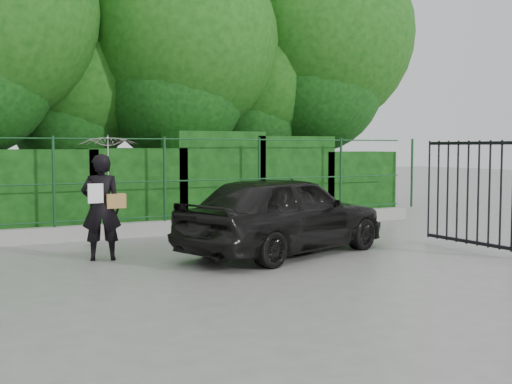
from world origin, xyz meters
name	(u,v)px	position (x,y,z in m)	size (l,w,h in m)	color
ground	(244,272)	(0.00, 0.00, 0.00)	(80.00, 80.00, 0.00)	gray
kerb	(147,229)	(0.00, 4.50, 0.15)	(14.00, 0.25, 0.30)	#9E9E99
fence	(157,179)	(0.22, 4.50, 1.20)	(14.13, 0.06, 1.80)	#133F1D
hedge	(129,186)	(-0.08, 5.50, 1.01)	(14.20, 1.20, 2.25)	black
trees	(147,41)	(1.14, 7.74, 4.62)	(17.10, 6.15, 8.08)	black
gate	(500,187)	(4.60, -0.72, 1.19)	(0.22, 2.33, 2.36)	black
woman	(106,178)	(-1.52, 2.08, 1.36)	(1.00, 0.97, 2.09)	black
car	(284,214)	(1.37, 1.13, 0.71)	(1.68, 4.18, 1.42)	black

